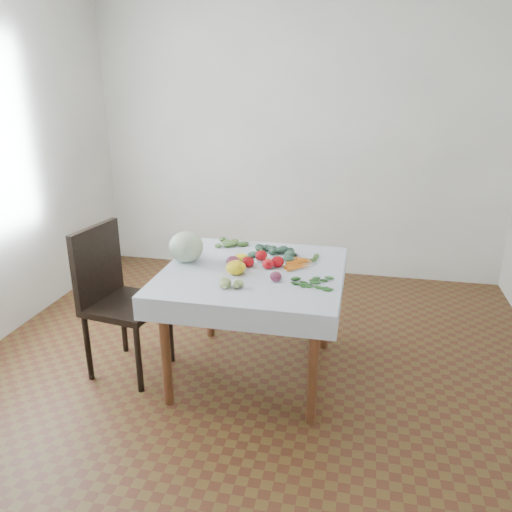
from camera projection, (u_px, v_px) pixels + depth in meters
The scene contains 19 objects.
ground at pixel (254, 372), 3.41m from camera, with size 4.00×4.00×0.00m, color #553D1A.
back_wall at pixel (298, 139), 4.80m from camera, with size 4.00×0.04×2.70m, color white.
table at pixel (253, 284), 3.19m from camera, with size 1.00×1.00×0.75m.
tablecloth at pixel (253, 270), 3.16m from camera, with size 1.12×1.12×0.01m, color silver.
chair at pixel (114, 291), 3.28m from camera, with size 0.52×0.52×1.01m.
cabbage at pixel (186, 247), 3.26m from camera, with size 0.22×0.22×0.20m, color beige.
tomato_a at pixel (248, 262), 3.19m from camera, with size 0.08×0.08×0.07m, color red.
tomato_b at pixel (261, 255), 3.30m from camera, with size 0.08×0.08×0.07m, color red.
tomato_c at pixel (268, 264), 3.16m from camera, with size 0.07×0.07×0.06m, color red.
tomato_d at pixel (278, 262), 3.19m from camera, with size 0.08×0.08×0.07m, color red.
heirloom_back at pixel (241, 259), 3.23m from camera, with size 0.10×0.10×0.07m, color yellow.
heirloom_front at pixel (236, 267), 3.07m from camera, with size 0.12×0.12×0.09m, color yellow.
onion_a at pixel (233, 262), 3.18m from camera, with size 0.09×0.09×0.08m, color #581939.
onion_b at pixel (276, 276), 2.97m from camera, with size 0.07×0.07×0.06m, color #581939.
tomatillo_cluster at pixel (228, 286), 2.85m from camera, with size 0.16×0.10×0.04m.
carrot_bunch at pixel (300, 263), 3.23m from camera, with size 0.18×0.26×0.03m.
kale_bunch at pixel (276, 253), 3.39m from camera, with size 0.32×0.25×0.04m.
basil_bunch at pixel (309, 282), 2.94m from camera, with size 0.24×0.21×0.01m.
dill_bunch at pixel (231, 244), 3.61m from camera, with size 0.27×0.20×0.03m.
Camera 1 is at (0.64, -2.88, 1.90)m, focal length 35.00 mm.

